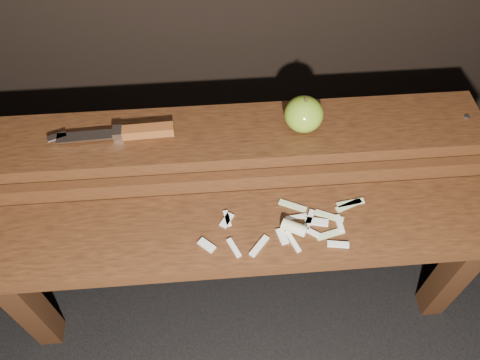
{
  "coord_description": "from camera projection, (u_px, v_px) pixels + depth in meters",
  "views": [
    {
      "loc": [
        -0.05,
        -0.59,
        1.31
      ],
      "look_at": [
        0.0,
        0.06,
        0.45
      ],
      "focal_mm": 35.0,
      "sensor_mm": 36.0,
      "label": 1
    }
  ],
  "objects": [
    {
      "name": "ground",
      "position": [
        242.0,
        286.0,
        1.4
      ],
      "size": [
        60.0,
        60.0,
        0.0
      ],
      "primitive_type": "plane",
      "color": "black"
    },
    {
      "name": "bench_front_tier",
      "position": [
        244.0,
        247.0,
        1.08
      ],
      "size": [
        1.2,
        0.2,
        0.42
      ],
      "color": "black",
      "rests_on": "ground"
    },
    {
      "name": "bench_rear_tier",
      "position": [
        237.0,
        155.0,
        1.17
      ],
      "size": [
        1.2,
        0.21,
        0.5
      ],
      "color": "black",
      "rests_on": "ground"
    },
    {
      "name": "apple",
      "position": [
        304.0,
        114.0,
        1.08
      ],
      "size": [
        0.09,
        0.09,
        0.09
      ],
      "color": "olive",
      "rests_on": "bench_rear_tier"
    },
    {
      "name": "knife",
      "position": [
        132.0,
        132.0,
        1.08
      ],
      "size": [
        0.29,
        0.04,
        0.03
      ],
      "color": "brown",
      "rests_on": "bench_rear_tier"
    },
    {
      "name": "apple_scraps",
      "position": [
        295.0,
        227.0,
        1.03
      ],
      "size": [
        0.39,
        0.14,
        0.03
      ],
      "color": "beige",
      "rests_on": "bench_front_tier"
    }
  ]
}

